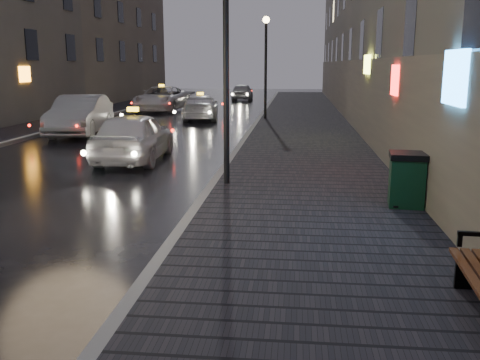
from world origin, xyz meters
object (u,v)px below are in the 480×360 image
object	(u,v)px
taxi_mid	(200,107)
lamp_far	(266,55)
taxi_near	(134,136)
trash_bin	(407,179)
car_left_mid	(80,115)
car_far	(242,92)
taxi_far	(162,99)
lamp_near	(226,43)

from	to	relation	value
taxi_mid	lamp_far	bearing A→B (deg)	164.11
lamp_far	taxi_near	bearing A→B (deg)	-105.36
trash_bin	car_left_mid	world-z (taller)	car_left_mid
trash_bin	taxi_mid	world-z (taller)	taxi_mid
car_far	taxi_mid	bearing A→B (deg)	85.73
taxi_mid	taxi_far	bearing A→B (deg)	-64.24
taxi_near	taxi_mid	bearing A→B (deg)	-91.34
lamp_near	taxi_near	bearing A→B (deg)	133.73
lamp_far	car_left_mid	xyz separation A→B (m)	(-7.62, -6.47, -2.64)
taxi_far	car_far	world-z (taller)	taxi_far
taxi_mid	trash_bin	bearing A→B (deg)	104.73
lamp_near	trash_bin	size ratio (longest dim) A/B	4.75
lamp_far	taxi_mid	world-z (taller)	lamp_far
taxi_far	car_far	xyz separation A→B (m)	(4.22, 10.65, -0.09)
lamp_near	taxi_near	size ratio (longest dim) A/B	1.15
car_left_mid	lamp_far	bearing A→B (deg)	33.01
trash_bin	taxi_near	bearing A→B (deg)	150.19
taxi_near	car_far	size ratio (longest dim) A/B	1.11
lamp_far	car_far	world-z (taller)	lamp_far
taxi_far	trash_bin	bearing A→B (deg)	-61.91
taxi_near	car_left_mid	size ratio (longest dim) A/B	0.89
car_left_mid	taxi_far	bearing A→B (deg)	80.34
car_left_mid	car_far	xyz separation A→B (m)	(4.72, 22.94, -0.15)
lamp_far	taxi_far	distance (m)	9.58
taxi_near	car_left_mid	xyz separation A→B (m)	(-4.21, 5.96, 0.07)
trash_bin	taxi_near	size ratio (longest dim) A/B	0.24
taxi_mid	taxi_far	xyz separation A→B (m)	(-3.51, 5.30, 0.11)
car_far	trash_bin	bearing A→B (deg)	99.60
lamp_far	taxi_near	size ratio (longest dim) A/B	1.15
lamp_far	car_left_mid	bearing A→B (deg)	-139.66
lamp_near	trash_bin	world-z (taller)	lamp_near
lamp_near	taxi_mid	xyz separation A→B (m)	(-3.61, 16.52, -2.81)
lamp_near	trash_bin	bearing A→B (deg)	-23.84
car_left_mid	taxi_far	distance (m)	12.30
taxi_near	taxi_mid	size ratio (longest dim) A/B	0.98
lamp_near	lamp_far	bearing A→B (deg)	90.00
car_left_mid	trash_bin	bearing A→B (deg)	-51.57
taxi_near	trash_bin	bearing A→B (deg)	141.97
lamp_far	taxi_far	bearing A→B (deg)	140.78
lamp_near	car_left_mid	bearing A→B (deg)	128.67
car_left_mid	taxi_mid	size ratio (longest dim) A/B	1.10
taxi_mid	car_far	bearing A→B (deg)	-100.31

